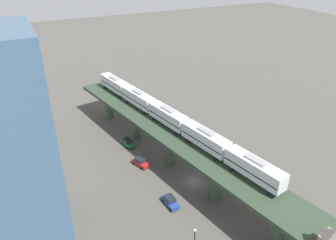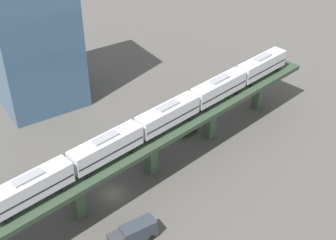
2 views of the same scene
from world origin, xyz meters
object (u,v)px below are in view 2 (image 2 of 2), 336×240
(delivery_truck, at_px, (133,233))
(office_tower, at_px, (28,21))
(street_car_green, at_px, (187,128))
(street_car_blue, at_px, (69,173))
(street_car_red, at_px, (144,143))
(subway_train, at_px, (168,115))

(delivery_truck, height_order, office_tower, office_tower)
(street_car_green, bearing_deg, street_car_blue, 89.54)
(street_car_blue, height_order, street_car_red, same)
(subway_train, relative_size, delivery_truck, 8.54)
(street_car_blue, bearing_deg, street_car_red, -88.96)
(street_car_blue, xyz_separation_m, street_car_green, (-0.20, -24.64, 0.00))
(street_car_blue, bearing_deg, delivery_truck, -173.85)
(delivery_truck, xyz_separation_m, office_tower, (45.54, -3.45, 16.24))
(street_car_blue, height_order, office_tower, office_tower)
(subway_train, xyz_separation_m, delivery_truck, (-11.21, 13.47, -9.43))
(street_car_green, distance_m, office_tower, 37.46)
(office_tower, bearing_deg, subway_train, -163.72)
(street_car_red, relative_size, street_car_green, 1.02)
(subway_train, bearing_deg, street_car_green, -52.48)
(subway_train, relative_size, street_car_green, 13.23)
(delivery_truck, relative_size, office_tower, 0.20)
(street_car_blue, distance_m, delivery_truck, 18.59)
(street_car_green, relative_size, delivery_truck, 0.65)
(street_car_red, bearing_deg, office_tower, 19.64)
(delivery_truck, bearing_deg, street_car_blue, 6.15)
(street_car_green, bearing_deg, delivery_truck, 128.88)
(subway_train, height_order, delivery_truck, subway_train)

